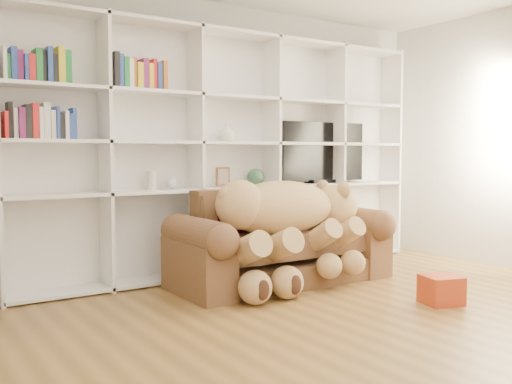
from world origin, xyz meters
TOP-DOWN VIEW (x-y plane):
  - floor at (0.00, 0.00)m, footprint 5.00×5.00m
  - wall_left at (-2.50, 0.00)m, footprint 0.02×5.00m
  - wall_back at (0.00, 2.50)m, footprint 5.00×0.02m
  - bookshelf at (-0.24, 2.36)m, footprint 4.43×0.35m
  - sofa at (0.12, 1.71)m, footprint 2.05×0.88m
  - teddy_bear at (0.08, 1.53)m, footprint 1.66×0.88m
  - throw_pillow at (-0.30, 1.85)m, footprint 0.33×0.19m
  - gift_box at (0.74, 0.36)m, footprint 0.35×0.33m
  - tv at (1.18, 2.35)m, footprint 1.14×0.18m
  - picture_frame at (-0.14, 2.30)m, footprint 0.15×0.03m
  - green_vase at (0.25, 2.30)m, footprint 0.18×0.18m
  - figurine_tall at (-0.89, 2.30)m, footprint 0.11×0.11m
  - figurine_short at (-0.90, 2.30)m, footprint 0.07×0.07m
  - snow_globe at (-0.69, 2.30)m, footprint 0.11×0.11m
  - shelf_vase at (-0.10, 2.30)m, footprint 0.18×0.18m

SIDE VIEW (x-z plane):
  - floor at x=0.00m, z-range 0.00..0.00m
  - gift_box at x=0.74m, z-range 0.00..0.23m
  - sofa at x=0.12m, z-range -0.11..0.75m
  - throw_pillow at x=-0.30m, z-range 0.43..0.77m
  - teddy_bear at x=0.08m, z-range 0.13..1.10m
  - figurine_short at x=-0.90m, z-range 0.86..0.97m
  - snow_globe at x=-0.69m, z-range 0.87..0.98m
  - figurine_tall at x=-0.89m, z-range 0.86..1.04m
  - green_vase at x=0.25m, z-range 0.86..1.04m
  - picture_frame at x=-0.14m, z-range 0.87..1.06m
  - tv at x=1.18m, z-range 0.86..1.54m
  - bookshelf at x=-0.24m, z-range 0.11..2.51m
  - wall_left at x=-2.50m, z-range 0.00..2.70m
  - wall_back at x=0.00m, z-range 0.00..2.70m
  - shelf_vase at x=-0.10m, z-range 1.31..1.49m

